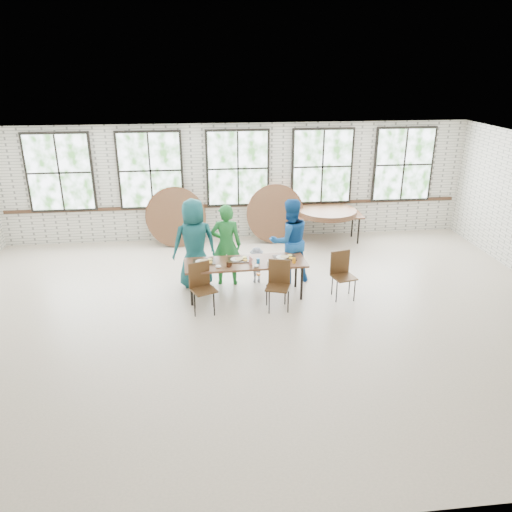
{
  "coord_description": "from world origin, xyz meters",
  "views": [
    {
      "loc": [
        -0.99,
        -8.19,
        4.46
      ],
      "look_at": [
        0.0,
        0.4,
        1.05
      ],
      "focal_mm": 35.0,
      "sensor_mm": 36.0,
      "label": 1
    }
  ],
  "objects_px": {
    "dining_table": "(246,264)",
    "chair_near_right": "(278,280)",
    "chair_near_left": "(201,283)",
    "storage_table": "(327,216)"
  },
  "relations": [
    {
      "from": "chair_near_left",
      "to": "chair_near_right",
      "type": "relative_size",
      "value": 1.0
    },
    {
      "from": "chair_near_right",
      "to": "dining_table",
      "type": "bearing_deg",
      "value": 154.52
    },
    {
      "from": "dining_table",
      "to": "chair_near_right",
      "type": "distance_m",
      "value": 0.81
    },
    {
      "from": "chair_near_left",
      "to": "chair_near_right",
      "type": "bearing_deg",
      "value": -24.83
    },
    {
      "from": "dining_table",
      "to": "storage_table",
      "type": "relative_size",
      "value": 1.33
    },
    {
      "from": "chair_near_left",
      "to": "chair_near_right",
      "type": "distance_m",
      "value": 1.46
    },
    {
      "from": "chair_near_left",
      "to": "storage_table",
      "type": "relative_size",
      "value": 0.52
    },
    {
      "from": "chair_near_left",
      "to": "chair_near_right",
      "type": "height_order",
      "value": "same"
    },
    {
      "from": "dining_table",
      "to": "chair_near_right",
      "type": "bearing_deg",
      "value": -46.09
    },
    {
      "from": "chair_near_left",
      "to": "chair_near_right",
      "type": "xyz_separation_m",
      "value": [
        1.45,
        -0.04,
        0.0
      ]
    }
  ]
}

